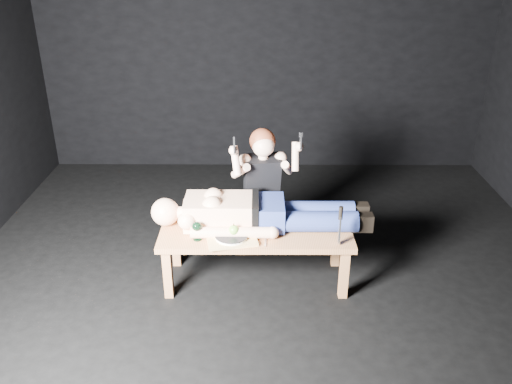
% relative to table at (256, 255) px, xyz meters
% --- Properties ---
extents(ground, '(5.00, 5.00, 0.00)m').
position_rel_table_xyz_m(ground, '(0.09, -0.10, -0.23)').
color(ground, black).
rests_on(ground, ground).
extents(back_wall, '(5.00, 0.00, 5.00)m').
position_rel_table_xyz_m(back_wall, '(0.09, 2.40, 1.27)').
color(back_wall, black).
rests_on(back_wall, ground).
extents(table, '(1.46, 0.55, 0.45)m').
position_rel_table_xyz_m(table, '(0.00, 0.00, 0.00)').
color(table, '#AB7345').
rests_on(table, ground).
extents(lying_man, '(1.54, 0.48, 0.28)m').
position_rel_table_xyz_m(lying_man, '(0.05, 0.09, 0.36)').
color(lying_man, beige).
rests_on(lying_man, table).
extents(kneeling_woman, '(0.73, 0.79, 1.16)m').
position_rel_table_xyz_m(kneeling_woman, '(0.03, 0.49, 0.35)').
color(kneeling_woman, black).
rests_on(kneeling_woman, ground).
extents(serving_tray, '(0.40, 0.33, 0.02)m').
position_rel_table_xyz_m(serving_tray, '(-0.18, -0.15, 0.24)').
color(serving_tray, tan).
rests_on(serving_tray, table).
extents(plate, '(0.28, 0.28, 0.02)m').
position_rel_table_xyz_m(plate, '(-0.18, -0.15, 0.26)').
color(plate, white).
rests_on(plate, serving_tray).
extents(apple, '(0.08, 0.08, 0.08)m').
position_rel_table_xyz_m(apple, '(-0.16, -0.14, 0.30)').
color(apple, '#64A229').
rests_on(apple, plate).
extents(goblet, '(0.07, 0.07, 0.15)m').
position_rel_table_xyz_m(goblet, '(-0.43, -0.14, 0.30)').
color(goblet, black).
rests_on(goblet, table).
extents(fork_flat, '(0.04, 0.16, 0.01)m').
position_rel_table_xyz_m(fork_flat, '(-0.29, -0.17, 0.23)').
color(fork_flat, '#B2B2B7').
rests_on(fork_flat, table).
extents(knife_flat, '(0.02, 0.16, 0.01)m').
position_rel_table_xyz_m(knife_flat, '(0.07, -0.16, 0.23)').
color(knife_flat, '#B2B2B7').
rests_on(knife_flat, table).
extents(spoon_flat, '(0.11, 0.13, 0.01)m').
position_rel_table_xyz_m(spoon_flat, '(0.02, -0.07, 0.23)').
color(spoon_flat, '#B2B2B7').
rests_on(spoon_flat, table).
extents(carving_knife, '(0.04, 0.04, 0.31)m').
position_rel_table_xyz_m(carving_knife, '(0.60, -0.20, 0.38)').
color(carving_knife, '#B2B2B7').
rests_on(carving_knife, table).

